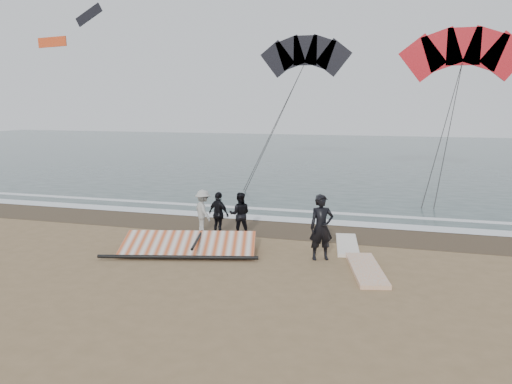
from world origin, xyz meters
TOP-DOWN VIEW (x-y plane):
  - ground at (0.00, 0.00)m, footprint 120.00×120.00m
  - sea at (0.00, 33.00)m, footprint 120.00×54.00m
  - wet_sand at (0.00, 4.50)m, footprint 120.00×2.80m
  - foam_near at (0.00, 5.90)m, footprint 120.00×0.90m
  - foam_far at (0.00, 7.60)m, footprint 120.00×0.45m
  - man_main at (1.32, 1.28)m, footprint 0.84×0.71m
  - board_white at (2.69, 0.54)m, footprint 1.40×2.86m
  - board_cream at (1.94, 2.87)m, footprint 1.00×2.53m
  - trio_cluster at (-2.54, 3.15)m, footprint 2.38×1.21m
  - sail_rig at (-2.73, 0.91)m, footprint 4.61×2.66m
  - kite_red at (6.51, 17.17)m, footprint 7.57×3.96m
  - kite_dark at (-3.12, 22.23)m, footprint 7.06×5.59m
  - distant_kites at (-30.78, 28.67)m, footprint 14.43×6.12m

SIDE VIEW (x-z plane):
  - ground at x=0.00m, z-range 0.00..0.00m
  - wet_sand at x=0.00m, z-range 0.00..0.01m
  - sea at x=0.00m, z-range 0.00..0.02m
  - foam_near at x=0.00m, z-range 0.02..0.03m
  - foam_far at x=0.00m, z-range 0.02..0.03m
  - board_cream at x=1.94m, z-range 0.00..0.10m
  - board_white at x=2.69m, z-range 0.00..0.11m
  - sail_rig at x=-2.73m, z-range -0.06..0.45m
  - trio_cluster at x=-2.54m, z-range 0.00..1.54m
  - man_main at x=1.32m, z-range 0.00..1.94m
  - kite_red at x=6.51m, z-range 1.80..12.23m
  - kite_dark at x=-3.12m, z-range 1.00..14.18m
  - distant_kites at x=-30.78m, z-range 8.33..13.70m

